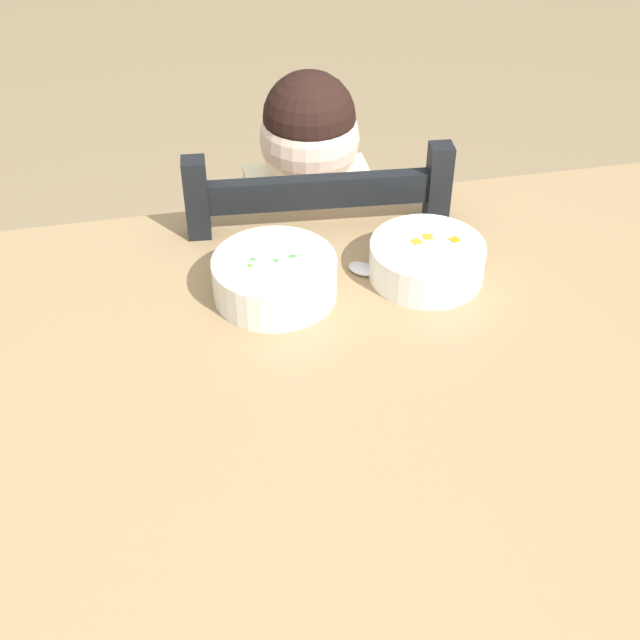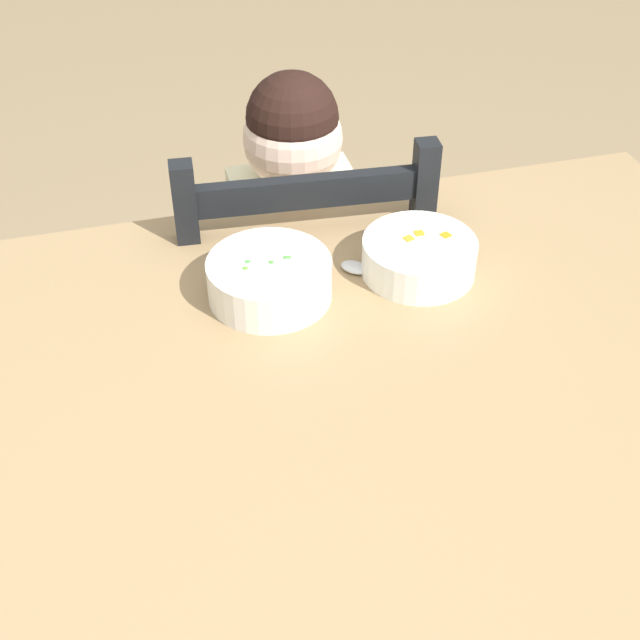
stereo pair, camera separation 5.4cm
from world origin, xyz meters
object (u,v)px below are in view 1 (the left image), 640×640
at_px(dining_chair, 311,326).
at_px(bowl_of_peas, 275,276).
at_px(dining_table, 275,439).
at_px(child_figure, 313,249).
at_px(bowl_of_carrots, 427,259).
at_px(spoon, 373,274).

height_order(dining_chair, bowl_of_peas, dining_chair).
relative_size(dining_table, bowl_of_peas, 8.50).
xyz_separation_m(child_figure, bowl_of_peas, (-0.11, -0.29, 0.17)).
distance_m(dining_table, bowl_of_carrots, 0.35).
distance_m(dining_chair, bowl_of_carrots, 0.48).
bearing_deg(dining_table, dining_chair, 73.58).
bearing_deg(child_figure, dining_chair, 117.83).
xyz_separation_m(bowl_of_peas, spoon, (0.15, 0.01, -0.03)).
bearing_deg(bowl_of_carrots, spoon, 169.82).
height_order(dining_table, child_figure, child_figure).
distance_m(dining_table, bowl_of_peas, 0.23).
bearing_deg(spoon, bowl_of_peas, -174.74).
xyz_separation_m(child_figure, bowl_of_carrots, (0.11, -0.29, 0.16)).
xyz_separation_m(dining_table, bowl_of_carrots, (0.26, 0.19, 0.13)).
relative_size(dining_table, bowl_of_carrots, 8.95).
xyz_separation_m(dining_chair, child_figure, (0.00, -0.01, 0.19)).
bearing_deg(spoon, dining_table, -132.58).
bearing_deg(spoon, child_figure, 97.47).
height_order(dining_chair, spoon, dining_chair).
height_order(child_figure, spoon, child_figure).
height_order(dining_table, spoon, spoon).
relative_size(dining_chair, bowl_of_carrots, 5.32).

